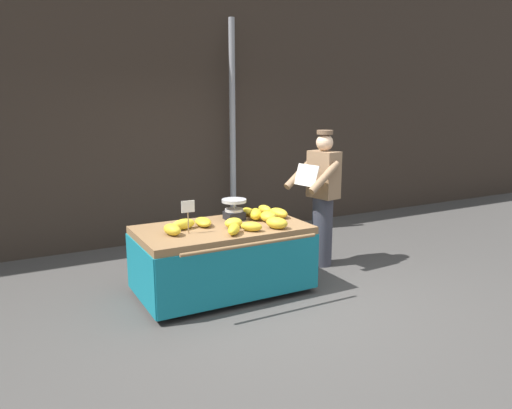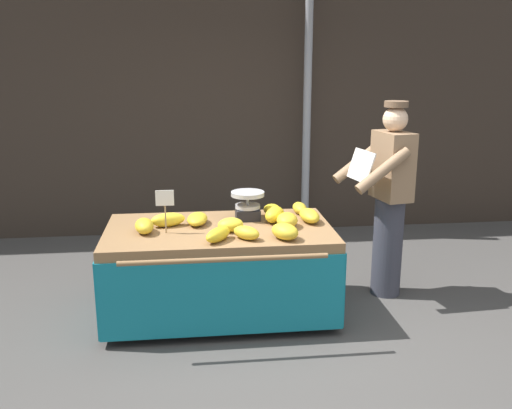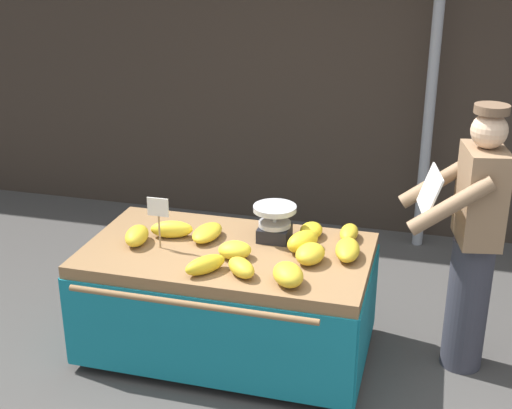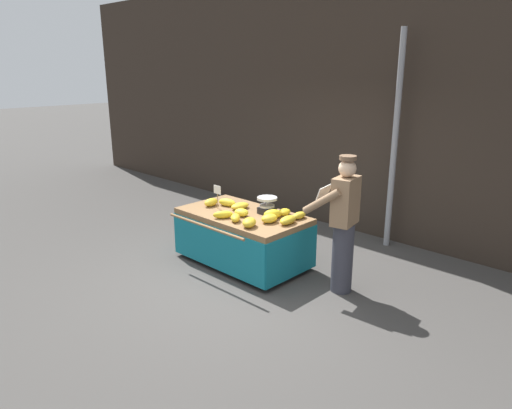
% 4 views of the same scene
% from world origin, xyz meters
% --- Properties ---
extents(ground_plane, '(60.00, 60.00, 0.00)m').
position_xyz_m(ground_plane, '(0.00, 0.00, 0.00)').
color(ground_plane, '#423F3D').
extents(back_wall, '(16.00, 0.24, 4.23)m').
position_xyz_m(back_wall, '(0.00, 2.92, 2.12)').
color(back_wall, '#332821').
rests_on(back_wall, ground).
extents(street_pole, '(0.09, 0.09, 3.24)m').
position_xyz_m(street_pole, '(0.70, 2.57, 1.62)').
color(street_pole, gray).
rests_on(street_pole, ground).
extents(banana_cart, '(1.83, 1.22, 0.75)m').
position_xyz_m(banana_cart, '(-0.42, 0.50, 0.54)').
color(banana_cart, olive).
rests_on(banana_cart, ground).
extents(weighing_scale, '(0.28, 0.28, 0.23)m').
position_xyz_m(weighing_scale, '(-0.17, 0.73, 0.86)').
color(weighing_scale, black).
rests_on(weighing_scale, banana_cart).
extents(price_sign, '(0.14, 0.01, 0.34)m').
position_xyz_m(price_sign, '(-0.84, 0.41, 0.99)').
color(price_sign, '#997A51').
rests_on(price_sign, banana_cart).
extents(banana_bunch_0, '(0.18, 0.27, 0.11)m').
position_xyz_m(banana_bunch_0, '(-1.00, 0.43, 0.80)').
color(banana_bunch_0, gold).
rests_on(banana_bunch_0, banana_cart).
extents(banana_bunch_1, '(0.25, 0.28, 0.10)m').
position_xyz_m(banana_bunch_1, '(-0.45, 0.16, 0.80)').
color(banana_bunch_1, gold).
rests_on(banana_bunch_1, banana_cart).
extents(banana_bunch_2, '(0.20, 0.31, 0.09)m').
position_xyz_m(banana_bunch_2, '(-0.59, 0.62, 0.79)').
color(banana_bunch_2, gold).
rests_on(banana_bunch_2, banana_cart).
extents(banana_bunch_3, '(0.25, 0.25, 0.10)m').
position_xyz_m(banana_bunch_3, '(-0.23, 0.19, 0.80)').
color(banana_bunch_3, gold).
rests_on(banana_bunch_3, banana_cart).
extents(banana_bunch_4, '(0.24, 0.29, 0.13)m').
position_xyz_m(banana_bunch_4, '(0.04, 0.61, 0.81)').
color(banana_bunch_4, gold).
rests_on(banana_bunch_4, banana_cart).
extents(banana_bunch_5, '(0.24, 0.20, 0.11)m').
position_xyz_m(banana_bunch_5, '(-0.34, 0.40, 0.80)').
color(banana_bunch_5, yellow).
rests_on(banana_bunch_5, banana_cart).
extents(banana_bunch_6, '(0.12, 0.24, 0.09)m').
position_xyz_m(banana_bunch_6, '(0.30, 0.86, 0.79)').
color(banana_bunch_6, gold).
rests_on(banana_bunch_6, banana_cart).
extents(banana_bunch_7, '(0.15, 0.21, 0.09)m').
position_xyz_m(banana_bunch_7, '(0.05, 0.83, 0.79)').
color(banana_bunch_7, gold).
rests_on(banana_bunch_7, banana_cart).
extents(banana_bunch_8, '(0.21, 0.26, 0.12)m').
position_xyz_m(banana_bunch_8, '(0.12, 0.46, 0.80)').
color(banana_bunch_8, gold).
rests_on(banana_bunch_8, banana_cart).
extents(banana_bunch_9, '(0.30, 0.18, 0.11)m').
position_xyz_m(banana_bunch_9, '(-0.83, 0.59, 0.80)').
color(banana_bunch_9, yellow).
rests_on(banana_bunch_9, banana_cart).
extents(banana_bunch_10, '(0.18, 0.31, 0.11)m').
position_xyz_m(banana_bunch_10, '(0.33, 0.59, 0.80)').
color(banana_bunch_10, gold).
rests_on(banana_bunch_10, banana_cart).
extents(banana_bunch_11, '(0.26, 0.29, 0.12)m').
position_xyz_m(banana_bunch_11, '(0.05, 0.16, 0.81)').
color(banana_bunch_11, gold).
rests_on(banana_bunch_11, banana_cart).
extents(vendor_person, '(0.64, 0.59, 1.71)m').
position_xyz_m(vendor_person, '(1.06, 0.75, 0.87)').
color(vendor_person, '#383842').
rests_on(vendor_person, ground).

